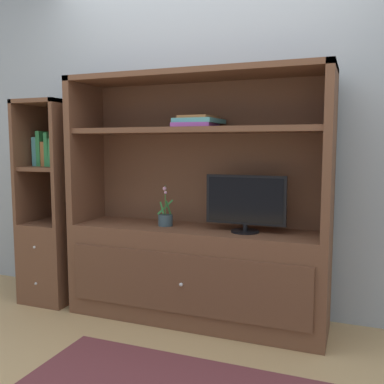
# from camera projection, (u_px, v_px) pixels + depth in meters

# --- Properties ---
(ground_plane) EXTENTS (8.00, 8.00, 0.00)m
(ground_plane) POSITION_uv_depth(u_px,v_px,m) (171.00, 344.00, 2.62)
(ground_plane) COLOR tan
(painted_rear_wall) EXTENTS (6.00, 0.10, 2.80)m
(painted_rear_wall) POSITION_uv_depth(u_px,v_px,m) (212.00, 118.00, 3.16)
(painted_rear_wall) COLOR #9EA8B2
(painted_rear_wall) RESTS_ON ground_plane
(media_console) EXTENTS (1.77, 0.48, 1.68)m
(media_console) POSITION_uv_depth(u_px,v_px,m) (195.00, 245.00, 2.94)
(media_console) COLOR brown
(media_console) RESTS_ON ground_plane
(tv_monitor) EXTENTS (0.52, 0.18, 0.37)m
(tv_monitor) POSITION_uv_depth(u_px,v_px,m) (245.00, 203.00, 2.75)
(tv_monitor) COLOR black
(tv_monitor) RESTS_ON media_console
(potted_plant) EXTENTS (0.11, 0.10, 0.28)m
(potted_plant) POSITION_uv_depth(u_px,v_px,m) (165.00, 219.00, 2.99)
(potted_plant) COLOR #384C56
(potted_plant) RESTS_ON media_console
(magazine_stack) EXTENTS (0.30, 0.36, 0.07)m
(magazine_stack) POSITION_uv_depth(u_px,v_px,m) (198.00, 122.00, 2.83)
(magazine_stack) COLOR purple
(magazine_stack) RESTS_ON media_console
(bookshelf_tall) EXTENTS (0.39, 0.46, 1.53)m
(bookshelf_tall) POSITION_uv_depth(u_px,v_px,m) (55.00, 232.00, 3.36)
(bookshelf_tall) COLOR brown
(bookshelf_tall) RESTS_ON ground_plane
(upright_book_row) EXTENTS (0.20, 0.15, 0.27)m
(upright_book_row) POSITION_uv_depth(u_px,v_px,m) (47.00, 151.00, 3.30)
(upright_book_row) COLOR teal
(upright_book_row) RESTS_ON bookshelf_tall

